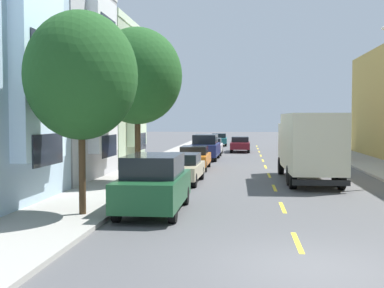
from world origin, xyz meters
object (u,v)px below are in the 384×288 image
Objects in this scene: street_tree_second at (137,76)px; parked_suv_forest at (154,183)px; street_tree_nearest at (81,76)px; delivery_box_truck at (309,143)px; parked_suv_navy at (205,147)px; moving_burgundy_sedan at (240,144)px; parked_sedan_white at (212,146)px; parked_sedan_teal at (219,139)px; parked_sedan_champagne at (182,168)px; parked_sedan_orange at (194,157)px; parked_pickup_red at (321,149)px; parked_suv_charcoal at (309,143)px.

parked_suv_forest is at bearing -73.41° from street_tree_second.
street_tree_second is (0.00, 8.11, 0.67)m from street_tree_nearest.
parked_suv_navy is at bearing 115.67° from delivery_box_truck.
parked_suv_navy is 1.07× the size of moving_burgundy_sedan.
delivery_box_truck is at bearing -71.81° from parked_sedan_white.
delivery_box_truck is 14.21m from parked_suv_navy.
parked_sedan_teal is at bearing 90.05° from parked_suv_navy.
parked_sedan_champagne is 23.50m from moving_burgundy_sedan.
street_tree_second is 4.90m from parked_sedan_champagne.
parked_sedan_teal is at bearing 89.77° from parked_sedan_orange.
parked_suv_charcoal is (0.04, 6.94, 0.16)m from parked_pickup_red.
parked_suv_navy is at bearing 81.98° from street_tree_second.
moving_burgundy_sedan is at bearing 80.93° from parked_sedan_orange.
parked_pickup_red is (10.80, 15.56, -4.31)m from street_tree_second.
delivery_box_truck is 13.99m from parked_pickup_red.
parked_suv_navy is at bearing -104.93° from moving_burgundy_sedan.
delivery_box_truck is 1.51× the size of parked_pickup_red.
parked_sedan_champagne is at bearing -89.26° from parked_sedan_orange.
delivery_box_truck is at bearing 12.77° from street_tree_second.
street_tree_nearest is at bearing -92.73° from parked_sedan_teal.
parked_pickup_red reaches higher than parked_sedan_teal.
delivery_box_truck is (8.20, 9.97, -2.54)m from street_tree_nearest.
parked_suv_forest is (2.06, 1.20, -3.48)m from street_tree_nearest.
parked_sedan_teal is 15.05m from parked_suv_charcoal.
street_tree_nearest is 16.12m from parked_sedan_orange.
street_tree_nearest is 9.86m from parked_sedan_champagne.
parked_pickup_red is at bearing 65.48° from street_tree_nearest.
parked_sedan_white is 8.97m from parked_suv_charcoal.
parked_sedan_orange is 7.18m from parked_suv_navy.
parked_sedan_champagne is 0.94× the size of parked_suv_navy.
street_tree_second reaches higher than moving_burgundy_sedan.
parked_pickup_red is at bearing 79.29° from delivery_box_truck.
street_tree_second is at bearing -96.11° from parked_sedan_white.
parked_suv_charcoal is at bearing 67.88° from parked_sedan_champagne.
parked_suv_forest is at bearing -90.23° from parked_sedan_white.
parked_sedan_white is at bearing 108.19° from delivery_box_truck.
parked_suv_forest is 1.00× the size of parked_suv_charcoal.
parked_sedan_champagne is at bearing -112.12° from parked_suv_charcoal.
street_tree_nearest reaches higher than parked_suv_charcoal.
parked_sedan_champagne is 23.43m from parked_suv_charcoal.
parked_suv_charcoal is at bearing 73.37° from parked_suv_forest.
parked_sedan_champagne is at bearing -90.04° from parked_sedan_teal.
parked_suv_forest is 0.90× the size of parked_pickup_red.
parked_suv_forest is 41.62m from parked_sedan_teal.
delivery_box_truck is at bearing 9.69° from parked_sedan_champagne.
parked_suv_charcoal is (2.64, 20.65, -0.93)m from delivery_box_truck.
moving_burgundy_sedan is (2.54, 9.52, -0.24)m from parked_suv_navy.
street_tree_nearest is 8.13m from street_tree_second.
parked_pickup_red is 1.10× the size of parked_suv_navy.
parked_sedan_champagne is (-0.04, 7.71, -0.24)m from parked_suv_forest.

